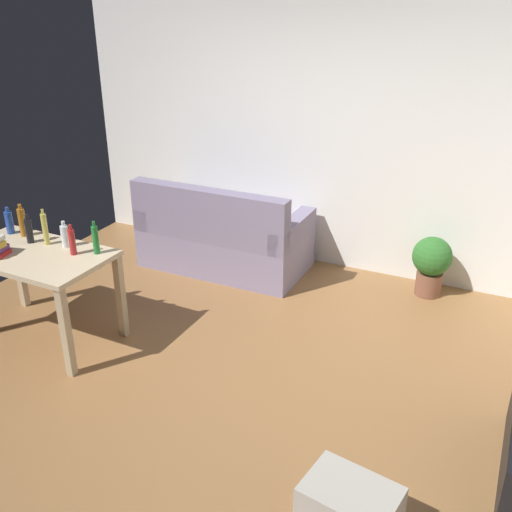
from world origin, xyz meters
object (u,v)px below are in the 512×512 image
(desk, at_px, (35,265))
(potted_plant, at_px, (431,262))
(storage_box, at_px, (349,510))
(bottle_dark, at_px, (29,230))
(bottle_amber, at_px, (22,222))
(bottle_blue, at_px, (9,222))
(bottle_squat, at_px, (45,229))
(bottle_clear, at_px, (65,236))
(bottle_red, at_px, (72,241))
(couch, at_px, (223,240))
(bottle_green, at_px, (96,239))

(desk, relative_size, potted_plant, 2.13)
(desk, relative_size, storage_box, 2.53)
(bottle_dark, bearing_deg, bottle_amber, 151.29)
(bottle_blue, bearing_deg, bottle_dark, -14.52)
(bottle_squat, height_order, bottle_clear, bottle_squat)
(bottle_amber, distance_m, bottle_dark, 0.17)
(storage_box, xyz_separation_m, bottle_red, (-2.51, 0.89, 0.72))
(couch, xyz_separation_m, bottle_squat, (-0.70, -1.62, 0.58))
(couch, height_order, bottle_red, bottle_red)
(potted_plant, bearing_deg, bottle_red, -140.17)
(bottle_blue, xyz_separation_m, bottle_green, (0.91, -0.02, 0.02))
(bottle_blue, bearing_deg, bottle_squat, -6.23)
(storage_box, height_order, bottle_green, bottle_green)
(bottle_blue, distance_m, bottle_green, 0.91)
(bottle_blue, bearing_deg, bottle_clear, -1.41)
(potted_plant, height_order, bottle_clear, bottle_clear)
(bottle_blue, relative_size, bottle_red, 0.94)
(bottle_amber, distance_m, bottle_red, 0.63)
(bottle_clear, height_order, bottle_red, bottle_red)
(desk, xyz_separation_m, bottle_red, (0.31, 0.11, 0.22))
(couch, distance_m, bottle_clear, 1.76)
(bottle_amber, height_order, bottle_clear, bottle_amber)
(bottle_blue, relative_size, bottle_amber, 0.83)
(potted_plant, distance_m, bottle_squat, 3.37)
(bottle_squat, bearing_deg, bottle_red, -10.51)
(potted_plant, distance_m, bottle_dark, 3.51)
(potted_plant, bearing_deg, storage_box, -87.57)
(bottle_blue, height_order, bottle_red, bottle_red)
(bottle_dark, bearing_deg, bottle_blue, 165.48)
(desk, xyz_separation_m, bottle_clear, (0.16, 0.20, 0.20))
(couch, distance_m, desk, 1.95)
(bottle_dark, relative_size, bottle_green, 0.91)
(bottle_amber, bearing_deg, bottle_green, -1.66)
(potted_plant, xyz_separation_m, bottle_squat, (-2.71, -1.93, 0.56))
(couch, distance_m, bottle_squat, 1.86)
(desk, distance_m, bottle_blue, 0.54)
(desk, height_order, potted_plant, desk)
(couch, bearing_deg, potted_plant, -171.18)
(bottle_squat, xyz_separation_m, bottle_clear, (0.17, 0.03, -0.04))
(storage_box, distance_m, bottle_blue, 3.49)
(couch, xyz_separation_m, storage_box, (2.13, -2.56, -0.16))
(desk, distance_m, bottle_red, 0.40)
(couch, bearing_deg, bottle_red, 77.36)
(bottle_dark, bearing_deg, couch, 62.78)
(storage_box, xyz_separation_m, bottle_squat, (-2.83, 0.95, 0.74))
(couch, relative_size, bottle_squat, 5.53)
(bottle_clear, bearing_deg, bottle_squat, -168.71)
(bottle_amber, xyz_separation_m, bottle_dark, (0.15, -0.08, -0.02))
(desk, relative_size, bottle_green, 4.62)
(bottle_amber, xyz_separation_m, bottle_squat, (0.30, -0.05, 0.01))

